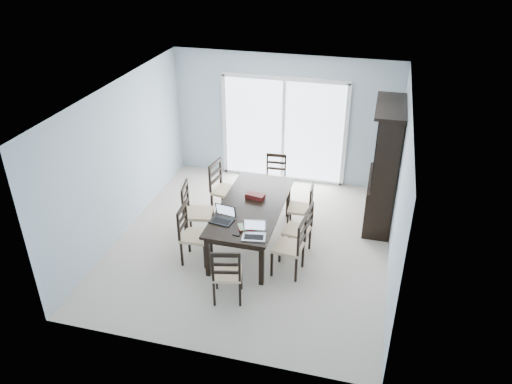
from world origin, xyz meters
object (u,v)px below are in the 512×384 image
at_px(dining_table, 252,209).
at_px(chair_left_mid, 193,206).
at_px(laptop_dark, 222,218).
at_px(chair_left_far, 221,183).
at_px(chair_left_near, 190,228).
at_px(hot_tub, 278,136).
at_px(game_box, 255,196).
at_px(chair_end_far, 275,172).
at_px(chair_end_near, 227,270).
at_px(china_hutch, 384,168).
at_px(chair_right_far, 305,203).
at_px(chair_right_mid, 302,225).
at_px(cell_phone, 236,235).
at_px(chair_right_near, 295,241).
at_px(laptop_silver, 254,234).

relative_size(dining_table, chair_left_mid, 1.87).
bearing_deg(laptop_dark, chair_left_far, 117.21).
bearing_deg(chair_left_near, hot_tub, 169.33).
bearing_deg(game_box, laptop_dark, -110.61).
height_order(chair_left_far, chair_end_far, chair_left_far).
bearing_deg(chair_end_near, china_hutch, 40.98).
bearing_deg(chair_right_far, laptop_dark, 135.59).
distance_m(dining_table, chair_left_mid, 1.01).
bearing_deg(chair_right_mid, chair_end_far, 33.93).
xyz_separation_m(chair_left_near, chair_end_far, (0.86, 2.31, -0.04)).
distance_m(chair_left_mid, laptop_dark, 0.89).
bearing_deg(laptop_dark, chair_right_far, 57.14).
height_order(chair_right_far, hot_tub, same).
height_order(chair_left_near, chair_end_near, chair_left_near).
bearing_deg(chair_end_far, cell_phone, 85.82).
distance_m(chair_left_mid, chair_left_far, 0.91).
bearing_deg(chair_left_far, chair_left_mid, -4.00).
bearing_deg(cell_phone, chair_right_mid, 57.38).
xyz_separation_m(chair_right_near, hot_tub, (-1.15, 4.06, -0.08)).
height_order(dining_table, chair_right_mid, chair_right_mid).
bearing_deg(laptop_silver, hot_tub, 88.62).
height_order(chair_right_far, chair_end_far, chair_right_far).
relative_size(chair_end_near, laptop_dark, 2.89).
bearing_deg(laptop_dark, chair_left_near, -162.73).
height_order(chair_left_far, game_box, chair_left_far).
distance_m(chair_right_near, laptop_silver, 0.66).
relative_size(chair_left_mid, game_box, 3.80).
height_order(chair_left_near, game_box, chair_left_near).
bearing_deg(dining_table, laptop_dark, -117.24).
height_order(chair_left_near, chair_right_mid, chair_left_near).
bearing_deg(chair_left_mid, chair_left_near, 6.39).
bearing_deg(china_hutch, game_box, -153.18).
relative_size(chair_right_far, chair_end_far, 1.00).
relative_size(dining_table, chair_right_far, 2.13).
height_order(chair_left_far, chair_right_near, chair_left_far).
bearing_deg(cell_phone, chair_left_near, 178.38).
bearing_deg(chair_left_far, chair_end_far, 144.41).
relative_size(chair_right_near, chair_end_near, 1.06).
height_order(chair_right_mid, game_box, chair_right_mid).
xyz_separation_m(chair_left_mid, laptop_dark, (0.69, -0.53, 0.19)).
height_order(chair_right_near, chair_right_mid, chair_right_near).
bearing_deg(cell_phone, chair_left_far, 128.27).
distance_m(dining_table, hot_tub, 3.47).
bearing_deg(hot_tub, game_box, -84.34).
xyz_separation_m(chair_right_near, chair_end_near, (-0.78, -0.88, -0.03)).
relative_size(chair_left_near, chair_end_near, 1.04).
distance_m(china_hutch, hot_tub, 3.26).
bearing_deg(dining_table, laptop_silver, -72.83).
bearing_deg(laptop_dark, china_hutch, 47.06).
height_order(chair_end_near, hot_tub, chair_end_near).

